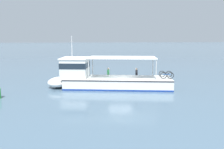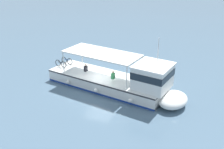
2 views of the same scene
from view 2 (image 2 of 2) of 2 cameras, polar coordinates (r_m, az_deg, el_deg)
name	(u,v)px [view 2 (image 2 of 2)]	position (r m, az deg, el deg)	size (l,w,h in m)	color
ground_plane	(100,89)	(23.86, -2.61, -3.12)	(400.00, 400.00, 0.00)	slate
ferry_main	(122,81)	(22.96, 2.15, -1.42)	(5.37, 13.05, 5.32)	white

